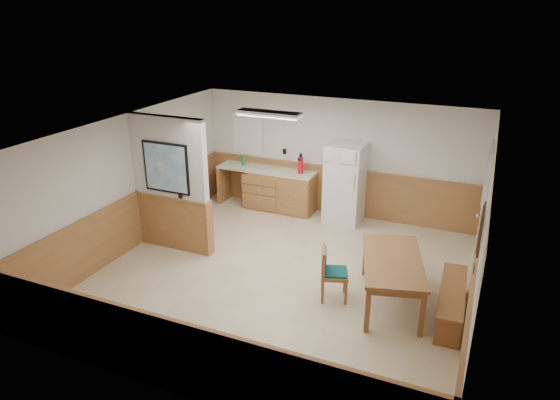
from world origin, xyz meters
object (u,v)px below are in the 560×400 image
at_px(soap_bottle, 244,160).
at_px(dining_table, 392,265).
at_px(refrigerator, 345,183).
at_px(fire_extinguisher, 301,165).
at_px(dining_chair, 329,270).
at_px(dining_bench, 452,296).

bearing_deg(soap_bottle, dining_table, -35.44).
bearing_deg(refrigerator, fire_extinguisher, 177.83).
xyz_separation_m(dining_chair, fire_extinguisher, (-1.63, 3.00, 0.60)).
bearing_deg(soap_bottle, dining_chair, -45.21).
bearing_deg(dining_bench, dining_table, 177.59).
relative_size(refrigerator, soap_bottle, 6.74).
distance_m(dining_table, dining_chair, 0.95).
xyz_separation_m(dining_table, dining_chair, (-0.91, -0.25, -0.16)).
relative_size(dining_bench, soap_bottle, 6.55).
distance_m(dining_bench, fire_extinguisher, 4.47).
xyz_separation_m(dining_bench, fire_extinguisher, (-3.43, 2.76, 0.75)).
height_order(dining_bench, dining_chair, dining_chair).
bearing_deg(refrigerator, soap_bottle, 178.83).
bearing_deg(fire_extinguisher, refrigerator, -24.20).
distance_m(refrigerator, dining_chair, 3.03).
relative_size(fire_extinguisher, soap_bottle, 1.79).
xyz_separation_m(refrigerator, dining_chair, (0.64, -2.94, -0.34)).
distance_m(refrigerator, dining_bench, 3.67).
relative_size(refrigerator, dining_bench, 1.03).
xyz_separation_m(dining_table, dining_bench, (0.89, -0.01, -0.31)).
bearing_deg(fire_extinguisher, soap_bottle, 157.54).
xyz_separation_m(dining_bench, soap_bottle, (-4.81, 2.79, 0.68)).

